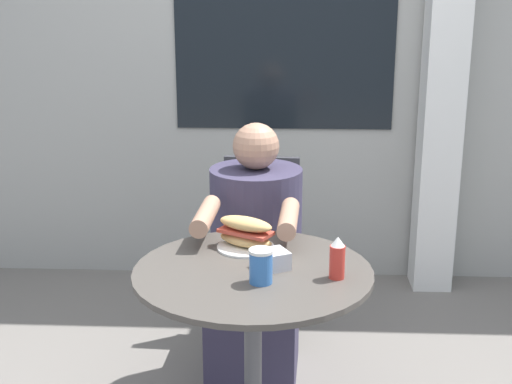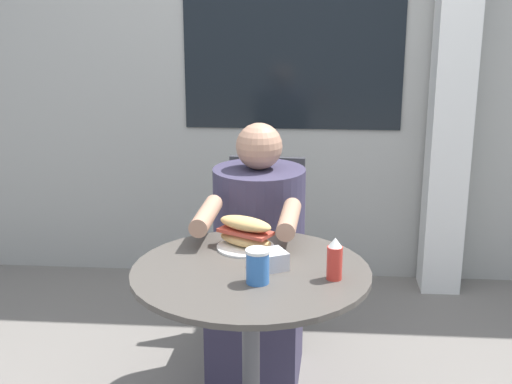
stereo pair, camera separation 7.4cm
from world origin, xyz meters
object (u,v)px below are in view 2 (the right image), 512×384
diner_chair (265,234)px  seated_diner (258,274)px  drink_cup (258,266)px  cafe_table (251,323)px  sandwich_on_plate (245,234)px  condiment_bottle (335,259)px

diner_chair → seated_diner: (-0.01, -0.35, -0.05)m
seated_diner → drink_cup: seated_diner is taller
cafe_table → drink_cup: 0.27m
seated_diner → sandwich_on_plate: bearing=91.0°
cafe_table → seated_diner: seated_diner is taller
seated_diner → sandwich_on_plate: (-0.01, -0.40, 0.32)m
diner_chair → sandwich_on_plate: diner_chair is taller
diner_chair → drink_cup: diner_chair is taller
cafe_table → sandwich_on_plate: sandwich_on_plate is taller
cafe_table → drink_cup: size_ratio=7.13×
seated_diner → sandwich_on_plate: seated_diner is taller
seated_diner → sandwich_on_plate: 0.51m
condiment_bottle → drink_cup: bearing=-168.7°
seated_diner → drink_cup: (0.05, -0.69, 0.32)m
seated_diner → sandwich_on_plate: size_ratio=4.98×
cafe_table → condiment_bottle: size_ratio=5.67×
diner_chair → condiment_bottle: size_ratio=6.26×
sandwich_on_plate → drink_cup: 0.30m
cafe_table → sandwich_on_plate: size_ratio=3.56×
diner_chair → drink_cup: bearing=95.4°
diner_chair → seated_diner: bearing=91.8°
diner_chair → sandwich_on_plate: bearing=91.4°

